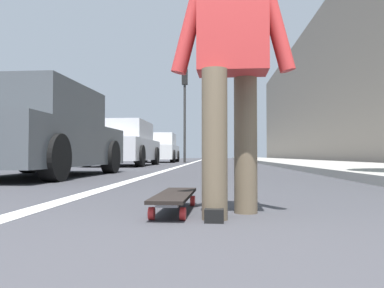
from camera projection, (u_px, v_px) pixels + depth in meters
name	position (u px, v px, depth m)	size (l,w,h in m)	color
ground_plane	(214.00, 168.00, 10.97)	(80.00, 80.00, 0.00)	#38383D
lane_stripe_white	(195.00, 162.00, 21.02)	(52.00, 0.16, 0.01)	silver
sidewalk_curb	(288.00, 161.00, 18.73)	(52.00, 3.20, 0.12)	#9E9B93
building_facade	(321.00, 91.00, 22.68)	(40.00, 1.20, 8.20)	gray
skateboard	(175.00, 197.00, 2.39)	(0.84, 0.22, 0.11)	red
skater_person	(232.00, 53.00, 2.24)	(0.46, 0.72, 1.64)	brown
parked_car_near	(38.00, 134.00, 6.41)	(4.05, 1.98, 1.48)	#4C5156
parked_car_mid	(124.00, 144.00, 13.14)	(4.45, 1.90, 1.49)	silver
parked_car_far	(158.00, 149.00, 19.90)	(4.18, 2.03, 1.47)	silver
traffic_light	(185.00, 98.00, 19.23)	(0.33, 0.28, 4.65)	#2D2D2D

